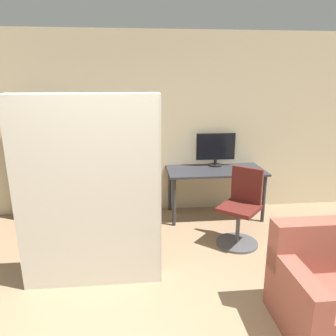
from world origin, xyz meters
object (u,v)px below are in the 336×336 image
at_px(office_chair, 240,214).
at_px(mattress_near, 90,195).
at_px(monitor, 216,148).
at_px(bookshelf, 38,166).
at_px(armchair, 331,292).

distance_m(office_chair, mattress_near, 1.94).
bearing_deg(monitor, bookshelf, 179.57).
relative_size(bookshelf, mattress_near, 0.86).
xyz_separation_m(office_chair, armchair, (0.29, -1.49, -0.08)).
distance_m(bookshelf, armchair, 4.01).
height_order(office_chair, armchair, office_chair).
bearing_deg(office_chair, monitor, 93.51).
bearing_deg(armchair, office_chair, 101.21).
distance_m(office_chair, armchair, 1.52).
xyz_separation_m(office_chair, bookshelf, (-2.72, 1.12, 0.40)).
bearing_deg(office_chair, armchair, -78.79).
height_order(monitor, armchair, monitor).
distance_m(bookshelf, mattress_near, 2.06).
bearing_deg(armchair, monitor, 97.97).
bearing_deg(office_chair, mattress_near, -158.52).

